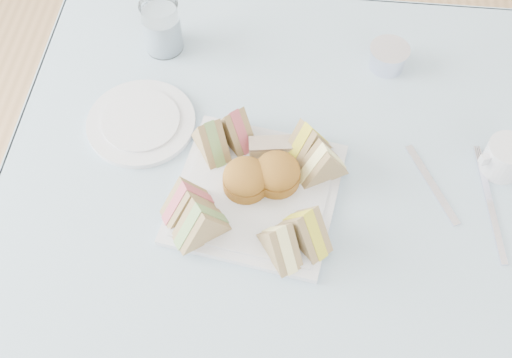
# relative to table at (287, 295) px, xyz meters

# --- Properties ---
(floor) EXTENTS (4.00, 4.00, 0.00)m
(floor) POSITION_rel_table_xyz_m (0.00, 0.00, -0.37)
(floor) COLOR #9E7751
(floor) RESTS_ON ground
(table) EXTENTS (0.90, 0.90, 0.74)m
(table) POSITION_rel_table_xyz_m (0.00, 0.00, 0.00)
(table) COLOR brown
(table) RESTS_ON floor
(tablecloth) EXTENTS (1.02, 1.02, 0.01)m
(tablecloth) POSITION_rel_table_xyz_m (0.00, 0.00, 0.37)
(tablecloth) COLOR #99B2C8
(tablecloth) RESTS_ON table
(serving_plate) EXTENTS (0.30, 0.30, 0.01)m
(serving_plate) POSITION_rel_table_xyz_m (-0.07, 0.02, 0.38)
(serving_plate) COLOR silver
(serving_plate) RESTS_ON tablecloth
(sandwich_fl_a) EXTENTS (0.09, 0.08, 0.08)m
(sandwich_fl_a) POSITION_rel_table_xyz_m (-0.17, -0.03, 0.43)
(sandwich_fl_a) COLOR #987A57
(sandwich_fl_a) RESTS_ON serving_plate
(sandwich_fl_b) EXTENTS (0.10, 0.09, 0.08)m
(sandwich_fl_b) POSITION_rel_table_xyz_m (-0.15, -0.07, 0.43)
(sandwich_fl_b) COLOR #987A57
(sandwich_fl_b) RESTS_ON serving_plate
(sandwich_fr_a) EXTENTS (0.09, 0.09, 0.08)m
(sandwich_fr_a) POSITION_rel_table_xyz_m (0.02, -0.06, 0.43)
(sandwich_fr_a) COLOR #987A57
(sandwich_fr_a) RESTS_ON serving_plate
(sandwich_fr_b) EXTENTS (0.08, 0.09, 0.08)m
(sandwich_fr_b) POSITION_rel_table_xyz_m (-0.02, -0.09, 0.43)
(sandwich_fr_b) COLOR #987A57
(sandwich_fr_b) RESTS_ON serving_plate
(sandwich_bl_a) EXTENTS (0.08, 0.10, 0.08)m
(sandwich_bl_a) POSITION_rel_table_xyz_m (-0.15, 0.09, 0.43)
(sandwich_bl_a) COLOR #987A57
(sandwich_bl_a) RESTS_ON serving_plate
(sandwich_bl_b) EXTENTS (0.09, 0.09, 0.08)m
(sandwich_bl_b) POSITION_rel_table_xyz_m (-0.12, 0.12, 0.43)
(sandwich_bl_b) COLOR #987A57
(sandwich_bl_b) RESTS_ON serving_plate
(sandwich_br_a) EXTENTS (0.10, 0.08, 0.08)m
(sandwich_br_a) POSITION_rel_table_xyz_m (0.04, 0.06, 0.43)
(sandwich_br_a) COLOR #987A57
(sandwich_br_a) RESTS_ON serving_plate
(sandwich_br_b) EXTENTS (0.09, 0.09, 0.08)m
(sandwich_br_b) POSITION_rel_table_xyz_m (0.01, 0.10, 0.43)
(sandwich_br_b) COLOR #987A57
(sandwich_br_b) RESTS_ON serving_plate
(scone_left) EXTENTS (0.08, 0.08, 0.05)m
(scone_left) POSITION_rel_table_xyz_m (-0.09, 0.02, 0.41)
(scone_left) COLOR #965F2A
(scone_left) RESTS_ON serving_plate
(scone_right) EXTENTS (0.08, 0.08, 0.05)m
(scone_right) POSITION_rel_table_xyz_m (-0.04, 0.04, 0.41)
(scone_right) COLOR #965F2A
(scone_right) RESTS_ON serving_plate
(pastry_slice) EXTENTS (0.08, 0.04, 0.03)m
(pastry_slice) POSITION_rel_table_xyz_m (-0.05, 0.09, 0.41)
(pastry_slice) COLOR beige
(pastry_slice) RESTS_ON serving_plate
(side_plate) EXTENTS (0.22, 0.22, 0.01)m
(side_plate) POSITION_rel_table_xyz_m (-0.29, 0.14, 0.38)
(side_plate) COLOR silver
(side_plate) RESTS_ON tablecloth
(water_glass) EXTENTS (0.08, 0.08, 0.11)m
(water_glass) POSITION_rel_table_xyz_m (-0.28, 0.34, 0.43)
(water_glass) COLOR white
(water_glass) RESTS_ON tablecloth
(tea_strainer) EXTENTS (0.08, 0.08, 0.04)m
(tea_strainer) POSITION_rel_table_xyz_m (0.15, 0.33, 0.40)
(tea_strainer) COLOR silver
(tea_strainer) RESTS_ON tablecloth
(knife) EXTENTS (0.09, 0.16, 0.00)m
(knife) POSITION_rel_table_xyz_m (0.22, 0.07, 0.38)
(knife) COLOR silver
(knife) RESTS_ON tablecloth
(fork) EXTENTS (0.03, 0.19, 0.00)m
(fork) POSITION_rel_table_xyz_m (0.32, 0.02, 0.38)
(fork) COLOR silver
(fork) RESTS_ON tablecloth
(creamer_jug) EXTENTS (0.09, 0.09, 0.06)m
(creamer_jug) POSITION_rel_table_xyz_m (0.34, 0.11, 0.41)
(creamer_jug) COLOR silver
(creamer_jug) RESTS_ON tablecloth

